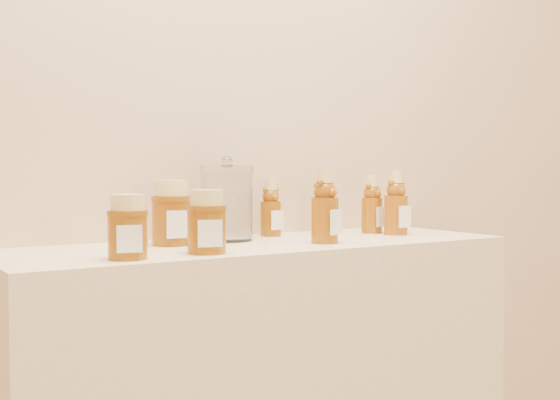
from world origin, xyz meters
TOP-DOWN VIEW (x-y plane):
  - wall_back at (0.00, 1.75)m, footprint 3.50×0.02m
  - bear_bottle_back_left at (0.10, 1.68)m, footprint 0.06×0.06m
  - bear_bottle_back_mid at (0.25, 1.66)m, footprint 0.07×0.07m
  - bear_bottle_back_right at (0.38, 1.61)m, footprint 0.07×0.07m
  - bear_bottle_front_left at (0.12, 1.47)m, footprint 0.08×0.08m
  - bear_bottle_front_right at (0.40, 1.54)m, footprint 0.07×0.07m
  - honey_jar_left at (-0.37, 1.43)m, footprint 0.10×0.10m
  - honey_jar_back at (-0.20, 1.62)m, footprint 0.10×0.10m
  - honey_jar_front at (-0.20, 1.43)m, footprint 0.10×0.10m
  - glass_canister at (-0.05, 1.64)m, footprint 0.16×0.16m

SIDE VIEW (x-z plane):
  - honey_jar_left at x=-0.37m, z-range 0.90..1.02m
  - honey_jar_front at x=-0.20m, z-range 0.90..1.03m
  - honey_jar_back at x=-0.20m, z-range 0.90..1.05m
  - bear_bottle_back_left at x=0.10m, z-range 0.90..1.07m
  - bear_bottle_back_right at x=0.38m, z-range 0.90..1.08m
  - bear_bottle_back_mid at x=0.25m, z-range 0.90..1.08m
  - bear_bottle_front_right at x=0.40m, z-range 0.90..1.09m
  - bear_bottle_front_left at x=0.12m, z-range 0.90..1.10m
  - glass_canister at x=-0.05m, z-range 0.90..1.10m
  - wall_back at x=0.00m, z-range 0.00..2.70m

